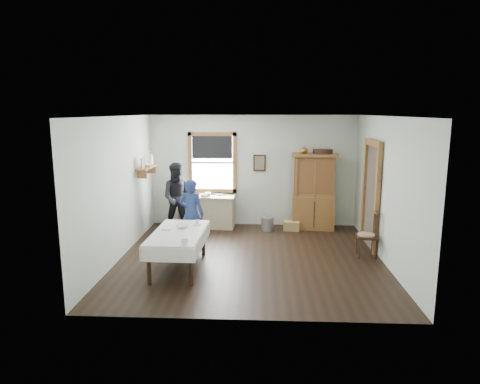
# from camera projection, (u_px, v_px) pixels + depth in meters

# --- Properties ---
(room) EXTENTS (5.01, 5.01, 2.70)m
(room) POSITION_uv_depth(u_px,v_px,m) (251.00, 189.00, 8.01)
(room) COLOR black
(room) RESTS_ON ground
(window) EXTENTS (1.18, 0.07, 1.48)m
(window) POSITION_uv_depth(u_px,v_px,m) (212.00, 159.00, 10.42)
(window) COLOR white
(window) RESTS_ON room
(doorway) EXTENTS (0.09, 1.14, 2.22)m
(doorway) POSITION_uv_depth(u_px,v_px,m) (371.00, 192.00, 8.75)
(doorway) COLOR #4F4338
(doorway) RESTS_ON room
(wall_shelf) EXTENTS (0.24, 1.00, 0.44)m
(wall_shelf) POSITION_uv_depth(u_px,v_px,m) (147.00, 166.00, 9.59)
(wall_shelf) COLOR #9C6130
(wall_shelf) RESTS_ON room
(framed_picture) EXTENTS (0.30, 0.04, 0.40)m
(framed_picture) POSITION_uv_depth(u_px,v_px,m) (259.00, 163.00, 10.37)
(framed_picture) COLOR #361E12
(framed_picture) RESTS_ON room
(rug_beater) EXTENTS (0.01, 0.27, 0.27)m
(rug_beater) POSITION_uv_depth(u_px,v_px,m) (380.00, 168.00, 8.11)
(rug_beater) COLOR black
(rug_beater) RESTS_ON room
(work_counter) EXTENTS (1.39, 0.60, 0.78)m
(work_counter) POSITION_uv_depth(u_px,v_px,m) (207.00, 212.00, 10.37)
(work_counter) COLOR #C8B38B
(work_counter) RESTS_ON room
(china_hutch) EXTENTS (1.10, 0.59, 1.81)m
(china_hutch) POSITION_uv_depth(u_px,v_px,m) (314.00, 192.00, 10.15)
(china_hutch) COLOR #9C6130
(china_hutch) RESTS_ON room
(dining_table) EXTENTS (0.94, 1.74, 0.69)m
(dining_table) POSITION_uv_depth(u_px,v_px,m) (179.00, 250.00, 7.64)
(dining_table) COLOR white
(dining_table) RESTS_ON room
(spindle_chair) EXTENTS (0.45, 0.45, 0.90)m
(spindle_chair) POSITION_uv_depth(u_px,v_px,m) (367.00, 234.00, 8.25)
(spindle_chair) COLOR #361E12
(spindle_chair) RESTS_ON room
(pail) EXTENTS (0.30, 0.30, 0.32)m
(pail) POSITION_uv_depth(u_px,v_px,m) (267.00, 224.00, 10.13)
(pail) COLOR #9C9EA4
(pail) RESTS_ON room
(wicker_basket) EXTENTS (0.41, 0.31, 0.22)m
(wicker_basket) POSITION_uv_depth(u_px,v_px,m) (292.00, 226.00, 10.15)
(wicker_basket) COLOR #AC814D
(wicker_basket) RESTS_ON room
(woman_blue) EXTENTS (0.55, 0.43, 1.33)m
(woman_blue) POSITION_uv_depth(u_px,v_px,m) (192.00, 216.00, 8.74)
(woman_blue) COLOR navy
(woman_blue) RESTS_ON room
(figure_dark) EXTENTS (0.79, 0.65, 1.51)m
(figure_dark) POSITION_uv_depth(u_px,v_px,m) (179.00, 200.00, 9.89)
(figure_dark) COLOR black
(figure_dark) RESTS_ON room
(table_cup_a) EXTENTS (0.16, 0.16, 0.10)m
(table_cup_a) POSITION_uv_depth(u_px,v_px,m) (185.00, 242.00, 6.82)
(table_cup_a) COLOR white
(table_cup_a) RESTS_ON dining_table
(table_cup_b) EXTENTS (0.12, 0.12, 0.09)m
(table_cup_b) POSITION_uv_depth(u_px,v_px,m) (197.00, 222.00, 8.06)
(table_cup_b) COLOR white
(table_cup_b) RESTS_ON dining_table
(table_bowl) EXTENTS (0.31, 0.31, 0.06)m
(table_bowl) POSITION_uv_depth(u_px,v_px,m) (183.00, 226.00, 7.82)
(table_bowl) COLOR white
(table_bowl) RESTS_ON dining_table
(counter_book) EXTENTS (0.26, 0.27, 0.02)m
(counter_book) POSITION_uv_depth(u_px,v_px,m) (216.00, 195.00, 10.37)
(counter_book) COLOR #6F614A
(counter_book) RESTS_ON work_counter
(counter_bowl) EXTENTS (0.28, 0.28, 0.07)m
(counter_bowl) POSITION_uv_depth(u_px,v_px,m) (204.00, 195.00, 10.21)
(counter_bowl) COLOR white
(counter_bowl) RESTS_ON work_counter
(shelf_bowl) EXTENTS (0.22, 0.22, 0.05)m
(shelf_bowl) POSITION_uv_depth(u_px,v_px,m) (147.00, 165.00, 9.60)
(shelf_bowl) COLOR white
(shelf_bowl) RESTS_ON wall_shelf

